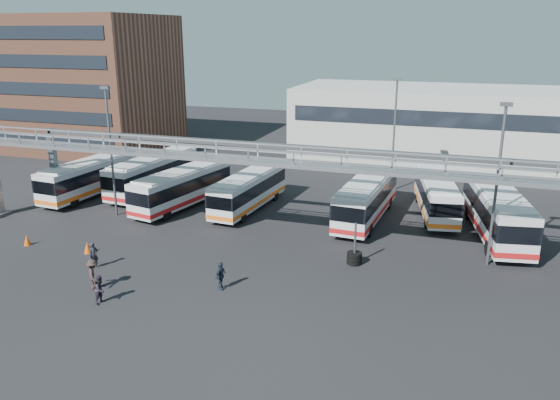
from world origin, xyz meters
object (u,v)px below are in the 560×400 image
(bus_6, at_px, (436,194))
(pedestrian_a, at_px, (94,255))
(bus_1, at_px, (153,173))
(pedestrian_b, at_px, (101,289))
(bus_7, at_px, (497,211))
(tire_stack, at_px, (354,257))
(light_pole_mid, at_px, (498,177))
(bus_2, at_px, (182,187))
(cone_right, at_px, (87,247))
(bus_3, at_px, (249,190))
(pedestrian_c, at_px, (93,275))
(light_pole_left, at_px, (110,145))
(light_pole_back, at_px, (394,129))
(pedestrian_d, at_px, (221,276))
(bus_0, at_px, (90,176))
(cone_left, at_px, (27,240))
(bus_5, at_px, (366,197))

(bus_6, distance_m, pedestrian_a, 26.21)
(bus_1, xyz_separation_m, pedestrian_b, (8.45, -19.65, -1.04))
(bus_7, relative_size, pedestrian_b, 7.36)
(pedestrian_a, bearing_deg, tire_stack, -46.05)
(light_pole_mid, xyz_separation_m, bus_6, (-3.73, 9.19, -4.01))
(bus_2, xyz_separation_m, cone_right, (-1.29, -10.92, -1.37))
(bus_3, xyz_separation_m, bus_7, (19.08, -0.31, 0.26))
(bus_1, relative_size, bus_7, 0.94)
(pedestrian_c, bearing_deg, bus_3, -50.91)
(light_pole_left, relative_size, light_pole_back, 1.00)
(light_pole_left, bearing_deg, pedestrian_d, -35.14)
(bus_0, relative_size, pedestrian_b, 6.73)
(light_pole_left, distance_m, light_pole_back, 24.41)
(light_pole_back, height_order, bus_7, light_pole_back)
(light_pole_left, xyz_separation_m, pedestrian_c, (6.50, -11.71, -4.83))
(bus_2, xyz_separation_m, cone_left, (-6.13, -11.06, -1.38))
(bus_5, bearing_deg, cone_right, -138.79)
(light_pole_back, distance_m, pedestrian_b, 29.97)
(pedestrian_c, xyz_separation_m, cone_right, (-3.74, 4.36, -0.50))
(bus_1, xyz_separation_m, pedestrian_d, (13.93, -16.09, -1.02))
(bus_6, relative_size, pedestrian_a, 6.28)
(bus_5, bearing_deg, bus_6, 35.33)
(cone_left, height_order, tire_stack, tire_stack)
(bus_6, bearing_deg, bus_3, -177.44)
(light_pole_mid, distance_m, pedestrian_c, 24.50)
(light_pole_mid, xyz_separation_m, pedestrian_d, (-14.60, -8.43, -4.90))
(bus_3, height_order, bus_7, bus_7)
(light_pole_mid, relative_size, bus_5, 0.92)
(light_pole_left, height_order, tire_stack, light_pole_left)
(pedestrian_b, distance_m, tire_stack, 15.34)
(bus_0, height_order, bus_6, bus_0)
(light_pole_back, height_order, pedestrian_b, light_pole_back)
(light_pole_left, distance_m, pedestrian_d, 17.10)
(bus_1, height_order, bus_6, bus_1)
(bus_3, xyz_separation_m, tire_stack, (10.44, -8.25, -1.22))
(bus_7, xyz_separation_m, pedestrian_b, (-20.71, -17.42, -1.14))
(bus_2, relative_size, pedestrian_d, 6.54)
(pedestrian_a, bearing_deg, bus_1, 41.65)
(bus_2, height_order, pedestrian_d, bus_2)
(cone_right, bearing_deg, pedestrian_c, -49.44)
(cone_right, distance_m, tire_stack, 17.64)
(light_pole_back, distance_m, bus_2, 19.46)
(pedestrian_b, height_order, pedestrian_c, pedestrian_c)
(bus_0, xyz_separation_m, pedestrian_d, (18.69, -13.40, -0.97))
(bus_3, distance_m, cone_right, 13.92)
(light_pole_back, bearing_deg, pedestrian_a, -123.40)
(bus_3, bearing_deg, bus_1, 173.87)
(light_pole_back, bearing_deg, bus_7, -47.96)
(light_pole_mid, relative_size, bus_7, 0.86)
(bus_5, distance_m, cone_left, 24.77)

